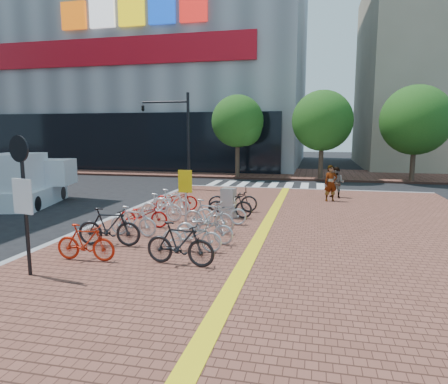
% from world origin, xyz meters
% --- Properties ---
extents(ground, '(120.00, 120.00, 0.00)m').
position_xyz_m(ground, '(0.00, 0.00, 0.00)').
color(ground, black).
rests_on(ground, ground).
extents(sidewalk, '(14.00, 34.00, 0.15)m').
position_xyz_m(sidewalk, '(3.00, -5.00, 0.07)').
color(sidewalk, brown).
rests_on(sidewalk, ground).
extents(tactile_strip, '(0.40, 34.00, 0.01)m').
position_xyz_m(tactile_strip, '(2.00, -5.00, 0.16)').
color(tactile_strip, yellow).
rests_on(tactile_strip, sidewalk).
extents(kerb_north, '(14.00, 0.25, 0.15)m').
position_xyz_m(kerb_north, '(3.00, 12.00, 0.08)').
color(kerb_north, gray).
rests_on(kerb_north, ground).
extents(far_sidewalk, '(70.00, 8.00, 0.15)m').
position_xyz_m(far_sidewalk, '(0.00, 21.00, 0.07)').
color(far_sidewalk, brown).
rests_on(far_sidewalk, ground).
extents(department_store, '(36.00, 24.27, 28.00)m').
position_xyz_m(department_store, '(-15.99, 31.95, 13.98)').
color(department_store, gray).
rests_on(department_store, ground).
extents(crosswalk, '(7.50, 4.00, 0.01)m').
position_xyz_m(crosswalk, '(0.50, 14.00, 0.01)').
color(crosswalk, silver).
rests_on(crosswalk, ground).
extents(street_trees, '(16.20, 4.60, 6.35)m').
position_xyz_m(street_trees, '(5.04, 17.45, 4.10)').
color(street_trees, '#38281E').
rests_on(street_trees, far_sidewalk).
extents(bike_0, '(1.61, 0.53, 0.95)m').
position_xyz_m(bike_0, '(-2.04, -2.58, 0.63)').
color(bike_0, red).
rests_on(bike_0, sidewalk).
extents(bike_1, '(1.91, 0.74, 1.12)m').
position_xyz_m(bike_1, '(-2.13, -1.22, 0.71)').
color(bike_1, black).
rests_on(bike_1, sidewalk).
extents(bike_2, '(1.63, 0.54, 0.97)m').
position_xyz_m(bike_2, '(-1.93, -0.08, 0.63)').
color(bike_2, silver).
rests_on(bike_2, sidewalk).
extents(bike_3, '(1.76, 0.80, 0.89)m').
position_xyz_m(bike_3, '(-2.12, 1.12, 0.60)').
color(bike_3, '#B00F0C').
rests_on(bike_3, sidewalk).
extents(bike_4, '(1.74, 0.67, 1.02)m').
position_xyz_m(bike_4, '(-1.90, 2.22, 0.66)').
color(bike_4, silver).
rests_on(bike_4, sidewalk).
extents(bike_5, '(1.77, 0.81, 1.02)m').
position_xyz_m(bike_5, '(-1.91, 3.32, 0.66)').
color(bike_5, white).
rests_on(bike_5, sidewalk).
extents(bike_6, '(1.87, 0.84, 0.95)m').
position_xyz_m(bike_6, '(-2.06, 4.32, 0.63)').
color(bike_6, red).
rests_on(bike_6, sidewalk).
extents(bike_7, '(1.86, 0.68, 1.09)m').
position_xyz_m(bike_7, '(0.44, -2.38, 0.70)').
color(bike_7, black).
rests_on(bike_7, sidewalk).
extents(bike_8, '(1.72, 0.62, 0.90)m').
position_xyz_m(bike_8, '(0.36, -1.20, 0.60)').
color(bike_8, silver).
rests_on(bike_8, sidewalk).
extents(bike_9, '(1.79, 0.68, 0.93)m').
position_xyz_m(bike_9, '(0.49, -0.36, 0.62)').
color(bike_9, '#B1B1B6').
rests_on(bike_9, sidewalk).
extents(bike_10, '(1.89, 0.88, 1.10)m').
position_xyz_m(bike_10, '(0.27, 0.90, 0.70)').
color(bike_10, '#A4A3A8').
rests_on(bike_10, sidewalk).
extents(bike_11, '(1.86, 0.96, 0.93)m').
position_xyz_m(bike_11, '(0.43, 2.07, 0.62)').
color(bike_11, silver).
rests_on(bike_11, sidewalk).
extents(bike_12, '(1.74, 0.55, 1.04)m').
position_xyz_m(bike_12, '(0.49, 3.27, 0.67)').
color(bike_12, black).
rests_on(bike_12, sidewalk).
extents(bike_13, '(2.11, 1.08, 1.06)m').
position_xyz_m(bike_13, '(0.36, 4.43, 0.68)').
color(bike_13, black).
rests_on(bike_13, sidewalk).
extents(pedestrian_a, '(0.72, 0.58, 1.72)m').
position_xyz_m(pedestrian_a, '(4.37, 8.03, 1.01)').
color(pedestrian_a, gray).
rests_on(pedestrian_a, sidewalk).
extents(pedestrian_b, '(0.91, 0.82, 1.53)m').
position_xyz_m(pedestrian_b, '(4.71, 9.16, 0.92)').
color(pedestrian_b, '#515566').
rests_on(pedestrian_b, sidewalk).
extents(utility_box, '(0.60, 0.49, 1.15)m').
position_xyz_m(utility_box, '(0.42, 3.31, 0.72)').
color(utility_box, '#A9A9AE').
rests_on(utility_box, sidewalk).
extents(yellow_sign, '(0.52, 0.11, 1.90)m').
position_xyz_m(yellow_sign, '(-0.98, 2.33, 1.47)').
color(yellow_sign, '#B7B7BC').
rests_on(yellow_sign, sidewalk).
extents(notice_sign, '(0.59, 0.20, 3.21)m').
position_xyz_m(notice_sign, '(-2.73, -3.85, 2.17)').
color(notice_sign, black).
rests_on(notice_sign, sidewalk).
extents(traffic_light_pole, '(2.93, 1.13, 5.46)m').
position_xyz_m(traffic_light_pole, '(-4.72, 10.38, 3.92)').
color(traffic_light_pole, black).
rests_on(traffic_light_pole, sidewalk).
extents(box_truck, '(2.86, 4.57, 2.46)m').
position_xyz_m(box_truck, '(-9.33, 4.55, 1.16)').
color(box_truck, silver).
rests_on(box_truck, ground).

